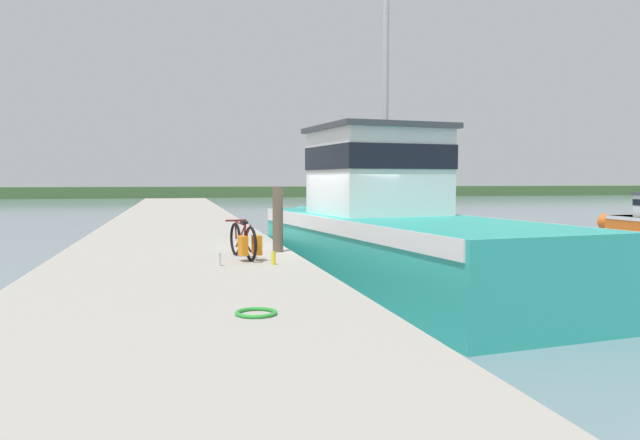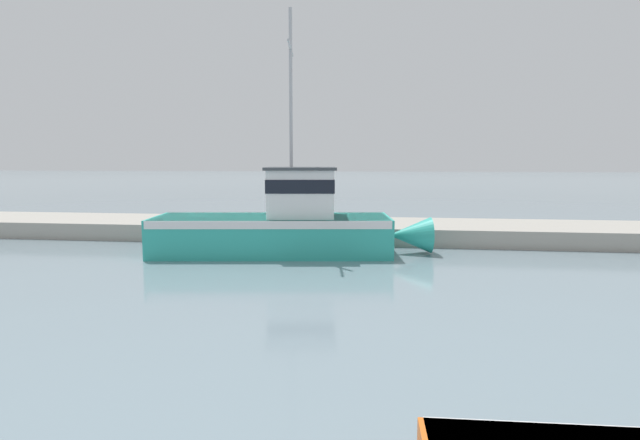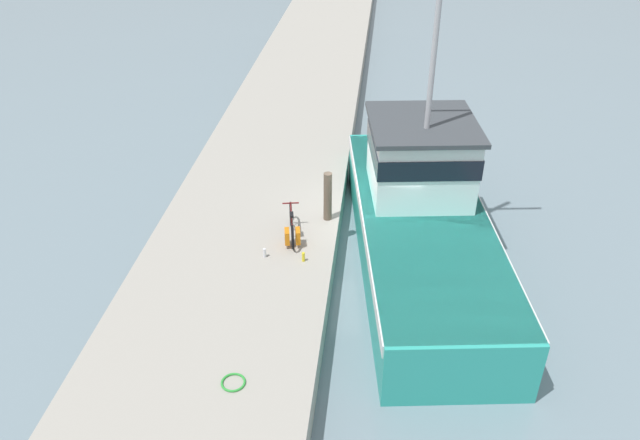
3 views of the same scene
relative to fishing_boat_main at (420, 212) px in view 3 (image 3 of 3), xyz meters
name	(u,v)px [view 3 (image 3 of 3)]	position (x,y,z in m)	size (l,w,h in m)	color
ground_plane	(370,240)	(-1.29, 0.44, -1.30)	(320.00, 320.00, 0.00)	gray
dock_pier	(254,221)	(-4.66, 0.44, -0.89)	(4.93, 80.00, 0.82)	#A39E93
fishing_boat_main	(420,212)	(0.00, 0.00, 0.00)	(4.51, 11.75, 9.96)	teal
bicycle_touring	(292,228)	(-3.35, -0.92, -0.13)	(0.62, 1.72, 0.75)	black
mooring_post	(328,197)	(-2.51, 0.17, 0.23)	(0.23, 0.23, 1.42)	brown
hose_coil	(233,382)	(-3.78, -6.04, -0.45)	(0.49, 0.49, 0.05)	green
water_bottle_on_curb	(303,257)	(-2.93, -1.87, -0.35)	(0.08, 0.08, 0.25)	yellow
water_bottle_by_bike	(265,253)	(-3.93, -1.80, -0.35)	(0.08, 0.08, 0.25)	silver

